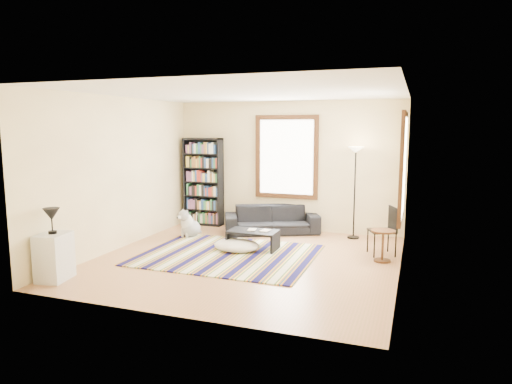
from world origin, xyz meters
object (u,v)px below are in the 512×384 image
(floor_lamp, at_px, (355,193))
(sofa, at_px, (272,219))
(side_table, at_px, (383,246))
(white_cabinet, at_px, (54,257))
(coffee_table, at_px, (253,240))
(floor_cushion, at_px, (237,245))
(dog, at_px, (191,223))
(folding_chair, at_px, (382,231))
(bookshelf, at_px, (203,182))

(floor_lamp, bearing_deg, sofa, -176.66)
(side_table, height_order, white_cabinet, white_cabinet)
(coffee_table, xyz_separation_m, white_cabinet, (-2.19, -2.56, 0.17))
(floor_cushion, relative_size, floor_lamp, 0.46)
(side_table, bearing_deg, coffee_table, -179.39)
(side_table, bearing_deg, dog, 172.86)
(sofa, bearing_deg, dog, -173.03)
(coffee_table, bearing_deg, side_table, 0.61)
(folding_chair, bearing_deg, coffee_table, 167.04)
(floor_cushion, xyz_separation_m, side_table, (2.55, 0.22, 0.16))
(side_table, distance_m, dog, 3.88)
(floor_cushion, distance_m, folding_chair, 2.60)
(coffee_table, relative_size, floor_lamp, 0.48)
(sofa, height_order, coffee_table, sofa)
(floor_cushion, height_order, side_table, side_table)
(bookshelf, xyz_separation_m, dog, (0.28, -1.18, -0.71))
(floor_lamp, xyz_separation_m, white_cabinet, (-3.82, -4.07, -0.58))
(floor_cushion, bearing_deg, sofa, 84.45)
(floor_lamp, bearing_deg, bookshelf, 177.18)
(sofa, xyz_separation_m, side_table, (2.39, -1.39, -0.02))
(floor_lamp, relative_size, folding_chair, 2.16)
(bookshelf, bearing_deg, coffee_table, -42.66)
(sofa, height_order, bookshelf, bookshelf)
(coffee_table, xyz_separation_m, dog, (-1.54, 0.51, 0.11))
(side_table, relative_size, dog, 0.93)
(coffee_table, distance_m, dog, 1.63)
(floor_lamp, distance_m, side_table, 1.76)
(floor_lamp, height_order, dog, floor_lamp)
(floor_cushion, xyz_separation_m, folding_chair, (2.50, 0.65, 0.32))
(sofa, distance_m, folding_chair, 2.54)
(coffee_table, bearing_deg, floor_lamp, 42.92)
(white_cabinet, bearing_deg, coffee_table, 39.30)
(bookshelf, height_order, coffee_table, bookshelf)
(folding_chair, bearing_deg, sofa, 133.45)
(bookshelf, height_order, floor_cushion, bookshelf)
(floor_cushion, bearing_deg, dog, 151.58)
(sofa, bearing_deg, white_cabinet, -142.82)
(floor_cushion, height_order, floor_lamp, floor_lamp)
(sofa, distance_m, white_cabinet, 4.50)
(side_table, xyz_separation_m, dog, (-3.85, 0.48, 0.02))
(coffee_table, xyz_separation_m, floor_lamp, (1.63, 1.51, 0.75))
(floor_lamp, bearing_deg, white_cabinet, -133.16)
(side_table, bearing_deg, sofa, 149.90)
(floor_lamp, bearing_deg, side_table, -65.42)
(coffee_table, relative_size, side_table, 1.67)
(sofa, distance_m, dog, 1.72)
(bookshelf, distance_m, floor_lamp, 3.46)
(coffee_table, bearing_deg, floor_cushion, -141.09)
(coffee_table, relative_size, dog, 1.55)
(side_table, bearing_deg, floor_lamp, 114.58)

